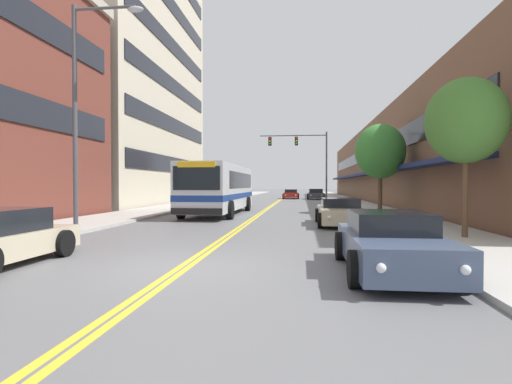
{
  "coord_description": "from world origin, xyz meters",
  "views": [
    {
      "loc": [
        2.59,
        -8.61,
        1.83
      ],
      "look_at": [
        -0.87,
        21.52,
        1.27
      ],
      "focal_mm": 28.0,
      "sensor_mm": 36.0,
      "label": 1
    }
  ],
  "objects_px": {
    "car_beige_parked_right_mid": "(340,212)",
    "street_tree_right_near": "(466,121)",
    "city_bus": "(220,187)",
    "street_lamp_left_near": "(85,99)",
    "car_black_parked_left_far": "(221,199)",
    "street_tree_right_mid": "(380,151)",
    "car_dark_grey_parked_right_far": "(316,194)",
    "car_slate_blue_parked_right_foreground": "(391,244)",
    "car_red_moving_lead": "(291,194)",
    "car_silver_parked_left_mid": "(236,196)",
    "traffic_signal_mast": "(305,152)"
  },
  "relations": [
    {
      "from": "car_silver_parked_left_mid",
      "to": "traffic_signal_mast",
      "type": "bearing_deg",
      "value": 8.12
    },
    {
      "from": "car_slate_blue_parked_right_foreground",
      "to": "car_beige_parked_right_mid",
      "type": "height_order",
      "value": "car_slate_blue_parked_right_foreground"
    },
    {
      "from": "car_beige_parked_right_mid",
      "to": "traffic_signal_mast",
      "type": "relative_size",
      "value": 0.66
    },
    {
      "from": "street_tree_right_mid",
      "to": "traffic_signal_mast",
      "type": "bearing_deg",
      "value": 105.44
    },
    {
      "from": "car_red_moving_lead",
      "to": "car_black_parked_left_far",
      "type": "bearing_deg",
      "value": -107.49
    },
    {
      "from": "car_slate_blue_parked_right_foreground",
      "to": "car_beige_parked_right_mid",
      "type": "relative_size",
      "value": 0.91
    },
    {
      "from": "car_slate_blue_parked_right_foreground",
      "to": "street_tree_right_near",
      "type": "relative_size",
      "value": 0.86
    },
    {
      "from": "car_silver_parked_left_mid",
      "to": "car_red_moving_lead",
      "type": "xyz_separation_m",
      "value": [
        5.53,
        10.43,
        -0.07
      ]
    },
    {
      "from": "car_black_parked_left_far",
      "to": "car_red_moving_lead",
      "type": "bearing_deg",
      "value": 72.51
    },
    {
      "from": "city_bus",
      "to": "car_black_parked_left_far",
      "type": "xyz_separation_m",
      "value": [
        -1.94,
        9.85,
        -1.13
      ]
    },
    {
      "from": "car_dark_grey_parked_right_far",
      "to": "traffic_signal_mast",
      "type": "relative_size",
      "value": 0.59
    },
    {
      "from": "car_silver_parked_left_mid",
      "to": "car_black_parked_left_far",
      "type": "xyz_separation_m",
      "value": [
        -0.1,
        -7.42,
        -0.08
      ]
    },
    {
      "from": "car_red_moving_lead",
      "to": "traffic_signal_mast",
      "type": "height_order",
      "value": "traffic_signal_mast"
    },
    {
      "from": "car_beige_parked_right_mid",
      "to": "street_tree_right_mid",
      "type": "xyz_separation_m",
      "value": [
        3.2,
        7.61,
        3.36
      ]
    },
    {
      "from": "car_beige_parked_right_mid",
      "to": "street_tree_right_near",
      "type": "xyz_separation_m",
      "value": [
        3.55,
        -4.77,
        3.31
      ]
    },
    {
      "from": "car_red_moving_lead",
      "to": "street_lamp_left_near",
      "type": "height_order",
      "value": "street_lamp_left_near"
    },
    {
      "from": "car_silver_parked_left_mid",
      "to": "car_black_parked_left_far",
      "type": "relative_size",
      "value": 0.98
    },
    {
      "from": "city_bus",
      "to": "car_black_parked_left_far",
      "type": "bearing_deg",
      "value": 101.13
    },
    {
      "from": "car_silver_parked_left_mid",
      "to": "car_black_parked_left_far",
      "type": "distance_m",
      "value": 7.42
    },
    {
      "from": "city_bus",
      "to": "car_dark_grey_parked_right_far",
      "type": "height_order",
      "value": "city_bus"
    },
    {
      "from": "city_bus",
      "to": "street_tree_right_mid",
      "type": "height_order",
      "value": "street_tree_right_mid"
    },
    {
      "from": "car_black_parked_left_far",
      "to": "traffic_signal_mast",
      "type": "relative_size",
      "value": 0.63
    },
    {
      "from": "car_slate_blue_parked_right_foreground",
      "to": "street_tree_right_near",
      "type": "xyz_separation_m",
      "value": [
        3.44,
        5.11,
        3.3
      ]
    },
    {
      "from": "car_silver_parked_left_mid",
      "to": "street_tree_right_near",
      "type": "relative_size",
      "value": 0.89
    },
    {
      "from": "street_lamp_left_near",
      "to": "car_beige_parked_right_mid",
      "type": "bearing_deg",
      "value": 29.58
    },
    {
      "from": "street_lamp_left_near",
      "to": "street_tree_right_mid",
      "type": "distance_m",
      "value": 17.94
    },
    {
      "from": "car_beige_parked_right_mid",
      "to": "traffic_signal_mast",
      "type": "xyz_separation_m",
      "value": [
        -1.44,
        24.43,
        4.73
      ]
    },
    {
      "from": "street_lamp_left_near",
      "to": "street_tree_right_mid",
      "type": "height_order",
      "value": "street_lamp_left_near"
    },
    {
      "from": "car_silver_parked_left_mid",
      "to": "street_lamp_left_near",
      "type": "distance_m",
      "value": 28.97
    },
    {
      "from": "car_silver_parked_left_mid",
      "to": "car_slate_blue_parked_right_foreground",
      "type": "distance_m",
      "value": 34.41
    },
    {
      "from": "city_bus",
      "to": "street_lamp_left_near",
      "type": "xyz_separation_m",
      "value": [
        -2.46,
        -11.39,
        3.13
      ]
    },
    {
      "from": "city_bus",
      "to": "car_slate_blue_parked_right_foreground",
      "type": "xyz_separation_m",
      "value": [
        6.91,
        -16.02,
        -1.1
      ]
    },
    {
      "from": "street_lamp_left_near",
      "to": "street_tree_right_near",
      "type": "xyz_separation_m",
      "value": [
        12.81,
        0.49,
        -0.93
      ]
    },
    {
      "from": "car_red_moving_lead",
      "to": "street_lamp_left_near",
      "type": "bearing_deg",
      "value": -98.93
    },
    {
      "from": "car_red_moving_lead",
      "to": "street_tree_right_mid",
      "type": "xyz_separation_m",
      "value": [
        6.32,
        -26.23,
        3.35
      ]
    },
    {
      "from": "car_slate_blue_parked_right_foreground",
      "to": "car_silver_parked_left_mid",
      "type": "bearing_deg",
      "value": 104.73
    },
    {
      "from": "traffic_signal_mast",
      "to": "car_dark_grey_parked_right_far",
      "type": "bearing_deg",
      "value": 79.57
    },
    {
      "from": "car_slate_blue_parked_right_foreground",
      "to": "car_red_moving_lead",
      "type": "xyz_separation_m",
      "value": [
        -3.22,
        43.72,
        -0.01
      ]
    },
    {
      "from": "car_black_parked_left_far",
      "to": "traffic_signal_mast",
      "type": "xyz_separation_m",
      "value": [
        7.3,
        8.44,
        4.74
      ]
    },
    {
      "from": "car_dark_grey_parked_right_far",
      "to": "street_lamp_left_near",
      "type": "bearing_deg",
      "value": -103.85
    },
    {
      "from": "car_slate_blue_parked_right_foreground",
      "to": "street_tree_right_mid",
      "type": "distance_m",
      "value": 18.07
    },
    {
      "from": "car_black_parked_left_far",
      "to": "street_lamp_left_near",
      "type": "relative_size",
      "value": 0.58
    },
    {
      "from": "car_red_moving_lead",
      "to": "car_beige_parked_right_mid",
      "type": "bearing_deg",
      "value": -84.73
    },
    {
      "from": "city_bus",
      "to": "street_tree_right_near",
      "type": "relative_size",
      "value": 2.19
    },
    {
      "from": "city_bus",
      "to": "car_silver_parked_left_mid",
      "type": "distance_m",
      "value": 17.4
    },
    {
      "from": "car_silver_parked_left_mid",
      "to": "car_black_parked_left_far",
      "type": "height_order",
      "value": "car_silver_parked_left_mid"
    },
    {
      "from": "car_silver_parked_left_mid",
      "to": "street_tree_right_near",
      "type": "height_order",
      "value": "street_tree_right_near"
    },
    {
      "from": "car_slate_blue_parked_right_foreground",
      "to": "car_dark_grey_parked_right_far",
      "type": "relative_size",
      "value": 1.01
    },
    {
      "from": "street_lamp_left_near",
      "to": "street_tree_right_mid",
      "type": "relative_size",
      "value": 1.45
    },
    {
      "from": "car_dark_grey_parked_right_far",
      "to": "street_tree_right_near",
      "type": "distance_m",
      "value": 37.59
    }
  ]
}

